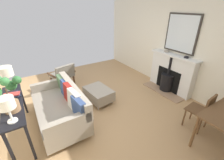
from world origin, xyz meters
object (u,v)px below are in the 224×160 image
table_lamp_near_end (5,72)px  armchair_accent (63,74)px  mantel_bowl_near (166,51)px  fireplace (170,75)px  table_lamp_far_end (6,104)px  console_table (14,108)px  mantel_bowl_far (186,57)px  dining_chair_near_fireplace (203,109)px  potted_plant (7,93)px  ottoman (99,94)px  sofa (62,107)px  book_stack (11,96)px

table_lamp_near_end → armchair_accent: bearing=-143.2°
mantel_bowl_near → table_lamp_near_end: 4.01m
fireplace → table_lamp_far_end: bearing=3.3°
console_table → table_lamp_near_end: size_ratio=3.01×
mantel_bowl_far → dining_chair_near_fireplace: 1.51m
table_lamp_near_end → potted_plant: potted_plant is taller
armchair_accent → table_lamp_near_end: (1.29, 0.96, 0.71)m
mantel_bowl_near → table_lamp_far_end: (3.97, 0.53, -0.04)m
ottoman → console_table: console_table is taller
fireplace → potted_plant: potted_plant is taller
mantel_bowl_far → sofa: (3.15, -0.67, -0.76)m
table_lamp_near_end → book_stack: (-0.00, 0.35, -0.35)m
potted_plant → mantel_bowl_near: bearing=-176.7°
sofa → dining_chair_near_fireplace: size_ratio=2.05×
mantel_bowl_far → book_stack: size_ratio=0.41×
mantel_bowl_far → potted_plant: potted_plant is taller
armchair_accent → console_table: bearing=49.8°
table_lamp_near_end → book_stack: size_ratio=1.65×
sofa → book_stack: bearing=-14.7°
console_table → mantel_bowl_near: bearing=179.5°
armchair_accent → table_lamp_near_end: bearing=36.8°
book_stack → sofa: bearing=165.3°
sofa → table_lamp_far_end: 1.22m
mantel_bowl_far → ottoman: (2.12, -0.92, -0.90)m
armchair_accent → potted_plant: potted_plant is taller
fireplace → table_lamp_far_end: 3.98m
fireplace → mantel_bowl_far: (-0.03, 0.34, 0.64)m
console_table → potted_plant: size_ratio=2.30×
fireplace → sofa: size_ratio=0.84×
console_table → potted_plant: (-0.01, 0.26, 0.45)m
fireplace → mantel_bowl_near: bearing=-96.1°
console_table → dining_chair_near_fireplace: (-3.13, 1.76, -0.17)m
console_table → table_lamp_near_end: (0.00, -0.56, 0.50)m
mantel_bowl_near → book_stack: mantel_bowl_near is taller
sofa → potted_plant: bearing=17.5°
table_lamp_far_end → dining_chair_near_fireplace: bearing=159.1°
book_stack → mantel_bowl_far: bearing=167.4°
potted_plant → console_table: bearing=-87.7°
table_lamp_far_end → book_stack: bearing=-90.2°
ottoman → potted_plant: (1.83, 0.51, 0.89)m
potted_plant → armchair_accent: bearing=-125.6°
mantel_bowl_near → dining_chair_near_fireplace: bearing=64.2°
fireplace → table_lamp_far_end: table_lamp_far_end is taller
fireplace → potted_plant: bearing=-1.1°
sofa → console_table: bearing=-0.4°
console_table → fireplace: bearing=175.1°
table_lamp_far_end → dining_chair_near_fireplace: size_ratio=0.50×
sofa → table_lamp_far_end: table_lamp_far_end is taller
mantel_bowl_near → potted_plant: size_ratio=0.21×
table_lamp_far_end → console_table: bearing=-90.0°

